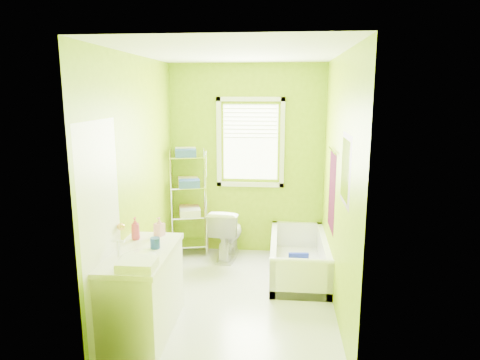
# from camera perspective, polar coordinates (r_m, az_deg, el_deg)

# --- Properties ---
(ground) EXTENTS (2.90, 2.90, 0.00)m
(ground) POSITION_cam_1_polar(r_m,az_deg,el_deg) (4.89, -0.54, -15.36)
(ground) COLOR silver
(ground) RESTS_ON ground
(room_envelope) EXTENTS (2.14, 2.94, 2.62)m
(room_envelope) POSITION_cam_1_polar(r_m,az_deg,el_deg) (4.41, -0.58, 2.84)
(room_envelope) COLOR #85AA08
(room_envelope) RESTS_ON ground
(window) EXTENTS (0.92, 0.05, 1.22)m
(window) POSITION_cam_1_polar(r_m,az_deg,el_deg) (5.80, 1.40, 5.64)
(window) COLOR white
(window) RESTS_ON ground
(door) EXTENTS (0.09, 0.80, 2.00)m
(door) POSITION_cam_1_polar(r_m,az_deg,el_deg) (3.86, -17.85, -7.41)
(door) COLOR white
(door) RESTS_ON ground
(right_wall_decor) EXTENTS (0.04, 1.48, 1.17)m
(right_wall_decor) POSITION_cam_1_polar(r_m,az_deg,el_deg) (4.45, 12.79, -0.35)
(right_wall_decor) COLOR #3F071C
(right_wall_decor) RESTS_ON ground
(bathtub) EXTENTS (0.69, 1.47, 0.48)m
(bathtub) POSITION_cam_1_polar(r_m,az_deg,el_deg) (5.44, 7.80, -10.84)
(bathtub) COLOR white
(bathtub) RESTS_ON ground
(toilet) EXTENTS (0.46, 0.73, 0.70)m
(toilet) POSITION_cam_1_polar(r_m,az_deg,el_deg) (5.83, -1.73, -7.04)
(toilet) COLOR white
(toilet) RESTS_ON ground
(vanity) EXTENTS (0.55, 1.07, 1.03)m
(vanity) POSITION_cam_1_polar(r_m,az_deg,el_deg) (4.18, -12.88, -14.06)
(vanity) COLOR white
(vanity) RESTS_ON ground
(wire_shelf_unit) EXTENTS (0.55, 0.46, 1.48)m
(wire_shelf_unit) POSITION_cam_1_polar(r_m,az_deg,el_deg) (5.88, -6.78, -1.43)
(wire_shelf_unit) COLOR silver
(wire_shelf_unit) RESTS_ON ground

